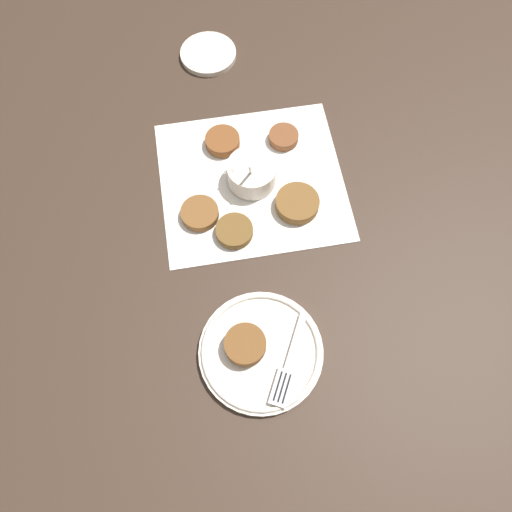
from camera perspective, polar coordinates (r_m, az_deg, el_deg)
name	(u,v)px	position (r m, az deg, el deg)	size (l,w,h in m)	color
ground_plane	(265,190)	(0.96, 1.09, 7.58)	(4.00, 4.00, 0.00)	#38281E
napkin	(252,180)	(0.97, -0.48, 8.63)	(0.37, 0.34, 0.00)	white
sauce_bowl	(251,174)	(0.95, -0.52, 9.38)	(0.10, 0.09, 0.09)	silver
fritter_0	(284,137)	(1.01, 3.17, 13.43)	(0.06, 0.06, 0.02)	brown
fritter_1	(297,203)	(0.93, 4.74, 6.02)	(0.08, 0.08, 0.02)	brown
fritter_2	(200,213)	(0.92, -6.44, 4.88)	(0.07, 0.07, 0.02)	brown
fritter_3	(234,231)	(0.90, -2.49, 2.88)	(0.07, 0.07, 0.02)	brown
fritter_4	(223,141)	(1.00, -3.85, 12.96)	(0.07, 0.07, 0.02)	brown
serving_plate	(261,351)	(0.83, 0.56, -10.86)	(0.20, 0.20, 0.02)	silver
fritter_on_plate	(245,345)	(0.81, -1.25, -10.09)	(0.07, 0.07, 0.02)	brown
fork	(288,369)	(0.81, 3.63, -12.76)	(0.10, 0.14, 0.00)	silver
extra_saucer	(208,54)	(1.17, -5.48, 21.99)	(0.12, 0.12, 0.01)	silver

